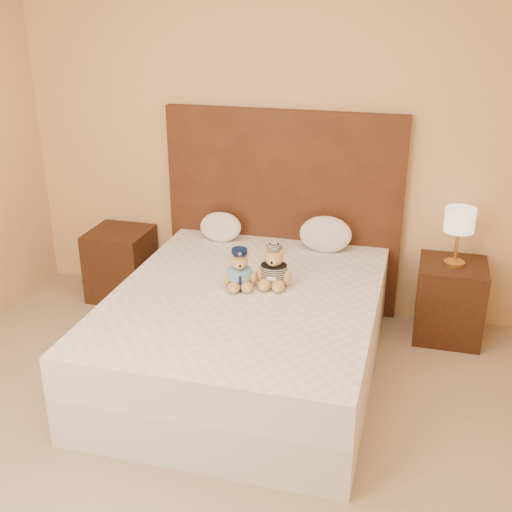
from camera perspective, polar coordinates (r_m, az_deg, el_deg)
The scene contains 11 objects.
ground at distance 3.32m, azimuth -6.99°, elevation -20.80°, with size 4.00×4.50×0.00m, color tan.
room_walls at distance 2.88m, azimuth -5.29°, elevation 13.22°, with size 4.04×4.52×2.72m.
bed at distance 4.07m, azimuth -0.94°, elevation -6.78°, with size 1.60×2.00×0.55m.
headboard at distance 4.78m, azimuth 2.35°, elevation 3.98°, with size 1.75×0.08×1.50m, color #4E2A17.
nightstand_left at distance 5.17m, azimuth -11.90°, elevation -0.67°, with size 0.45×0.45×0.55m, color #3B1F12.
nightstand_right at distance 4.67m, azimuth 16.82°, elevation -3.80°, with size 0.45×0.45×0.55m, color #3B1F12.
lamp at distance 4.45m, azimuth 17.64°, elevation 2.84°, with size 0.20×0.20×0.40m.
teddy_police at distance 3.97m, azimuth -1.47°, elevation -1.13°, with size 0.22×0.21×0.26m, color #A98241, non-canonical shape.
teddy_prisoner at distance 3.98m, azimuth 1.60°, elevation -0.92°, with size 0.24×0.23×0.27m, color #A98241, non-canonical shape.
pillow_left at distance 4.75m, azimuth -3.17°, elevation 2.72°, with size 0.32×0.20×0.22m, color white.
pillow_right at distance 4.57m, azimuth 6.20°, elevation 2.08°, with size 0.37×0.24×0.26m, color white.
Camera 1 is at (0.99, -2.21, 2.27)m, focal length 45.00 mm.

